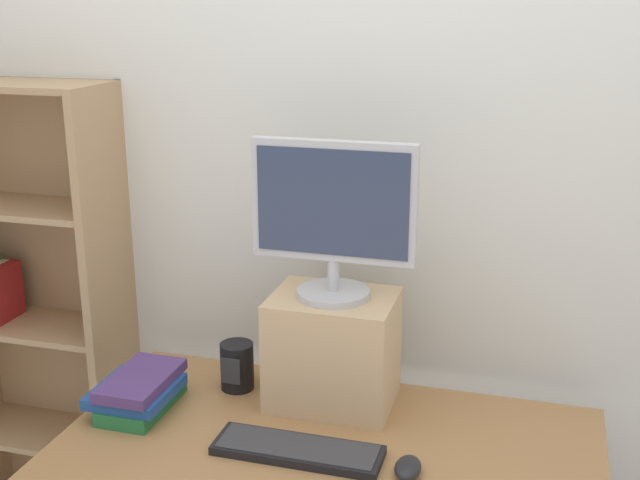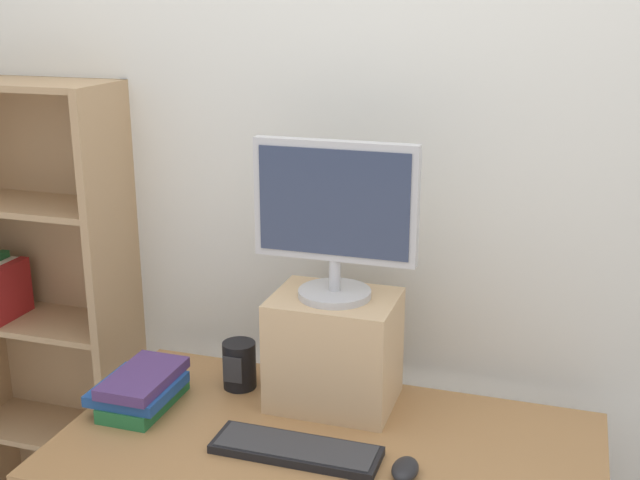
{
  "view_description": "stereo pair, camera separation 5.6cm",
  "coord_description": "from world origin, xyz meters",
  "px_view_note": "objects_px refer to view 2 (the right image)",
  "views": [
    {
      "loc": [
        0.49,
        -1.76,
        1.88
      ],
      "look_at": [
        -0.05,
        0.09,
        1.29
      ],
      "focal_mm": 45.0,
      "sensor_mm": 36.0,
      "label": 1
    },
    {
      "loc": [
        0.54,
        -1.75,
        1.88
      ],
      "look_at": [
        -0.05,
        0.09,
        1.29
      ],
      "focal_mm": 45.0,
      "sensor_mm": 36.0,
      "label": 2
    }
  ],
  "objects_px": {
    "bookshelf_unit": "(44,318)",
    "keyboard": "(296,450)",
    "riser_box": "(334,350)",
    "book_stack": "(141,389)",
    "computer_monitor": "(335,214)",
    "computer_mouse": "(405,469)",
    "desk_speaker": "(239,365)",
    "desk": "(327,470)"
  },
  "relations": [
    {
      "from": "desk_speaker",
      "to": "book_stack",
      "type": "bearing_deg",
      "value": -138.08
    },
    {
      "from": "computer_monitor",
      "to": "book_stack",
      "type": "distance_m",
      "value": 0.74
    },
    {
      "from": "desk",
      "to": "computer_monitor",
      "type": "bearing_deg",
      "value": 102.45
    },
    {
      "from": "riser_box",
      "to": "book_stack",
      "type": "xyz_separation_m",
      "value": [
        -0.5,
        -0.19,
        -0.11
      ]
    },
    {
      "from": "desk",
      "to": "bookshelf_unit",
      "type": "xyz_separation_m",
      "value": [
        -1.13,
        0.38,
        0.14
      ]
    },
    {
      "from": "computer_monitor",
      "to": "book_stack",
      "type": "relative_size",
      "value": 1.66
    },
    {
      "from": "keyboard",
      "to": "bookshelf_unit",
      "type": "bearing_deg",
      "value": 157.07
    },
    {
      "from": "desk",
      "to": "computer_monitor",
      "type": "relative_size",
      "value": 3.11
    },
    {
      "from": "bookshelf_unit",
      "to": "computer_mouse",
      "type": "xyz_separation_m",
      "value": [
        1.35,
        -0.46,
        -0.04
      ]
    },
    {
      "from": "computer_mouse",
      "to": "desk_speaker",
      "type": "distance_m",
      "value": 0.64
    },
    {
      "from": "desk",
      "to": "computer_mouse",
      "type": "xyz_separation_m",
      "value": [
        0.22,
        -0.09,
        0.1
      ]
    },
    {
      "from": "computer_monitor",
      "to": "book_stack",
      "type": "bearing_deg",
      "value": -159.14
    },
    {
      "from": "computer_monitor",
      "to": "computer_mouse",
      "type": "height_order",
      "value": "computer_monitor"
    },
    {
      "from": "computer_mouse",
      "to": "bookshelf_unit",
      "type": "bearing_deg",
      "value": 161.08
    },
    {
      "from": "computer_monitor",
      "to": "computer_mouse",
      "type": "bearing_deg",
      "value": -48.22
    },
    {
      "from": "keyboard",
      "to": "book_stack",
      "type": "xyz_separation_m",
      "value": [
        -0.49,
        0.1,
        0.04
      ]
    },
    {
      "from": "computer_mouse",
      "to": "computer_monitor",
      "type": "bearing_deg",
      "value": 131.78
    },
    {
      "from": "bookshelf_unit",
      "to": "computer_mouse",
      "type": "distance_m",
      "value": 1.43
    },
    {
      "from": "riser_box",
      "to": "computer_mouse",
      "type": "height_order",
      "value": "riser_box"
    },
    {
      "from": "computer_mouse",
      "to": "riser_box",
      "type": "bearing_deg",
      "value": 131.65
    },
    {
      "from": "desk",
      "to": "desk_speaker",
      "type": "distance_m",
      "value": 0.43
    },
    {
      "from": "desk",
      "to": "bookshelf_unit",
      "type": "height_order",
      "value": "bookshelf_unit"
    },
    {
      "from": "bookshelf_unit",
      "to": "computer_mouse",
      "type": "bearing_deg",
      "value": -18.92
    },
    {
      "from": "keyboard",
      "to": "computer_mouse",
      "type": "xyz_separation_m",
      "value": [
        0.28,
        -0.01,
        0.01
      ]
    },
    {
      "from": "desk_speaker",
      "to": "keyboard",
      "type": "bearing_deg",
      "value": -46.32
    },
    {
      "from": "desk",
      "to": "keyboard",
      "type": "height_order",
      "value": "keyboard"
    },
    {
      "from": "computer_monitor",
      "to": "keyboard",
      "type": "relative_size",
      "value": 1.04
    },
    {
      "from": "book_stack",
      "to": "desk_speaker",
      "type": "height_order",
      "value": "desk_speaker"
    },
    {
      "from": "keyboard",
      "to": "computer_mouse",
      "type": "relative_size",
      "value": 4.13
    },
    {
      "from": "book_stack",
      "to": "bookshelf_unit",
      "type": "bearing_deg",
      "value": 148.45
    },
    {
      "from": "desk",
      "to": "book_stack",
      "type": "bearing_deg",
      "value": 177.45
    },
    {
      "from": "riser_box",
      "to": "computer_monitor",
      "type": "bearing_deg",
      "value": -90.0
    },
    {
      "from": "book_stack",
      "to": "computer_monitor",
      "type": "bearing_deg",
      "value": 20.86
    },
    {
      "from": "riser_box",
      "to": "book_stack",
      "type": "relative_size",
      "value": 1.27
    },
    {
      "from": "riser_box",
      "to": "bookshelf_unit",
      "type": "bearing_deg",
      "value": 171.64
    },
    {
      "from": "riser_box",
      "to": "desk_speaker",
      "type": "xyz_separation_m",
      "value": [
        -0.29,
        -0.0,
        -0.09
      ]
    },
    {
      "from": "desk",
      "to": "book_stack",
      "type": "distance_m",
      "value": 0.57
    },
    {
      "from": "riser_box",
      "to": "computer_mouse",
      "type": "bearing_deg",
      "value": -48.35
    },
    {
      "from": "bookshelf_unit",
      "to": "book_stack",
      "type": "height_order",
      "value": "bookshelf_unit"
    },
    {
      "from": "bookshelf_unit",
      "to": "keyboard",
      "type": "height_order",
      "value": "bookshelf_unit"
    },
    {
      "from": "desk",
      "to": "desk_speaker",
      "type": "height_order",
      "value": "desk_speaker"
    },
    {
      "from": "computer_monitor",
      "to": "computer_mouse",
      "type": "xyz_separation_m",
      "value": [
        0.27,
        -0.3,
        -0.53
      ]
    }
  ]
}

